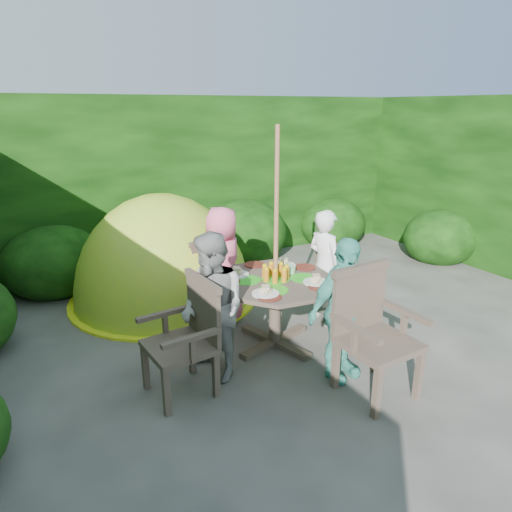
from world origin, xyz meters
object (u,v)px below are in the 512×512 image
parasol_pole (276,243)px  garden_chair_front (372,330)px  child_back (223,266)px  child_right (324,267)px  child_front (342,310)px  dome_tent (165,298)px  garden_chair_left (188,336)px  garden_chair_back (206,274)px  garden_chair_right (339,276)px  patio_table (276,290)px  child_left (213,308)px

parasol_pole → garden_chair_front: 1.22m
parasol_pole → child_back: bearing=105.9°
child_right → child_front: child_front is taller
dome_tent → garden_chair_left: bearing=-85.3°
child_back → garden_chair_front: bearing=71.9°
garden_chair_back → child_front: 1.91m
child_back → child_right: bearing=116.2°
garden_chair_right → child_back: bearing=61.2°
parasol_pole → dome_tent: (-0.62, 1.70, -1.10)m
patio_table → child_back: 0.80m
garden_chair_left → child_back: size_ratio=0.73×
child_back → dome_tent: bearing=-101.1°
patio_table → garden_chair_left: 1.10m
garden_chair_front → child_front: (-0.10, 0.27, 0.10)m
parasol_pole → dome_tent: parasol_pole is taller
garden_chair_back → child_left: size_ratio=0.68×
patio_table → parasol_pole: parasol_pole is taller
garden_chair_left → dome_tent: 2.12m
patio_table → child_front: size_ratio=1.17×
child_right → child_left: (-1.54, -0.44, 0.02)m
parasol_pole → child_back: (-0.22, 0.77, -0.44)m
child_front → child_right: bearing=52.8°
garden_chair_front → dome_tent: 2.95m
patio_table → garden_chair_right: (1.05, 0.31, -0.15)m
parasol_pole → garden_chair_right: bearing=16.4°
parasol_pole → child_left: 0.91m
garden_chair_back → dome_tent: size_ratio=0.33×
patio_table → garden_chair_right: same height
patio_table → garden_chair_front: garden_chair_front is taller
patio_table → dome_tent: bearing=110.3°
child_left → dome_tent: size_ratio=0.49×
garden_chair_left → child_left: child_left is taller
child_right → child_left: bearing=99.1°
garden_chair_right → child_left: (-1.83, -0.53, 0.21)m
child_left → child_front: 1.13m
child_front → parasol_pole: bearing=97.8°
garden_chair_left → child_front: (1.27, -0.45, 0.14)m
garden_chair_right → child_right: (-0.29, -0.09, 0.19)m
garden_chair_right → garden_chair_back: (-1.37, 0.74, 0.02)m
parasol_pole → child_left: parasol_pole is taller
garden_chair_back → child_front: bearing=99.1°
patio_table → child_right: child_right is taller
garden_chair_back → child_right: child_right is taller
parasol_pole → child_left: (-0.77, -0.22, -0.43)m
garden_chair_front → patio_table: bearing=104.1°
child_back → dome_tent: (-0.41, 0.93, -0.66)m
child_right → child_back: bearing=54.1°
child_right → child_back: size_ratio=0.98×
garden_chair_right → dome_tent: (-1.68, 1.39, -0.46)m
garden_chair_left → garden_chair_back: bearing=146.5°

